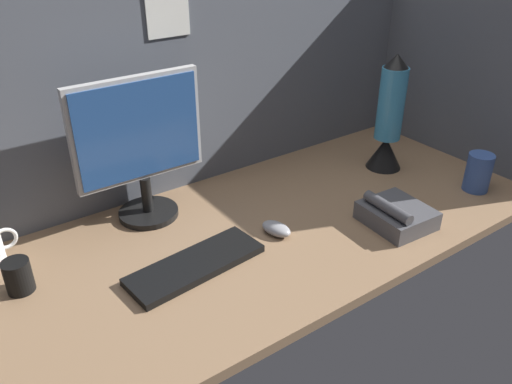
# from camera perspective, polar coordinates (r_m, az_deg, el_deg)

# --- Properties ---
(ground_plane) EXTENTS (1.80, 0.80, 0.03)m
(ground_plane) POSITION_cam_1_polar(r_m,az_deg,el_deg) (1.56, 1.27, -3.86)
(ground_plane) COLOR #8C6B4C
(cubicle_wall_back) EXTENTS (1.80, 0.06, 0.71)m
(cubicle_wall_back) POSITION_cam_1_polar(r_m,az_deg,el_deg) (1.70, -6.32, 12.46)
(cubicle_wall_back) COLOR #565B66
(cubicle_wall_back) RESTS_ON ground_plane
(cubicle_wall_side) EXTENTS (0.05, 0.80, 0.71)m
(cubicle_wall_side) POSITION_cam_1_polar(r_m,az_deg,el_deg) (2.02, 22.36, 13.24)
(cubicle_wall_side) COLOR #565B66
(cubicle_wall_side) RESTS_ON ground_plane
(monitor) EXTENTS (0.39, 0.18, 0.43)m
(monitor) POSITION_cam_1_polar(r_m,az_deg,el_deg) (1.52, -12.67, 5.18)
(monitor) COLOR black
(monitor) RESTS_ON ground_plane
(keyboard) EXTENTS (0.38, 0.17, 0.02)m
(keyboard) POSITION_cam_1_polar(r_m,az_deg,el_deg) (1.38, -6.68, -7.94)
(keyboard) COLOR black
(keyboard) RESTS_ON ground_plane
(mouse) EXTENTS (0.08, 0.11, 0.03)m
(mouse) POSITION_cam_1_polar(r_m,az_deg,el_deg) (1.50, 2.25, -4.06)
(mouse) COLOR #99999E
(mouse) RESTS_ON ground_plane
(mug_ceramic_blue) EXTENTS (0.12, 0.08, 0.13)m
(mug_ceramic_blue) POSITION_cam_1_polar(r_m,az_deg,el_deg) (1.85, 23.32, 2.03)
(mug_ceramic_blue) COLOR #38569E
(mug_ceramic_blue) RESTS_ON ground_plane
(mug_black_travel) EXTENTS (0.07, 0.07, 0.09)m
(mug_black_travel) POSITION_cam_1_polar(r_m,az_deg,el_deg) (1.40, -24.70, -8.42)
(mug_black_travel) COLOR black
(mug_black_travel) RESTS_ON ground_plane
(lava_lamp) EXTENTS (0.13, 0.13, 0.41)m
(lava_lamp) POSITION_cam_1_polar(r_m,az_deg,el_deg) (1.87, 14.40, 7.44)
(lava_lamp) COLOR black
(lava_lamp) RESTS_ON ground_plane
(desk_phone) EXTENTS (0.18, 0.20, 0.09)m
(desk_phone) POSITION_cam_1_polar(r_m,az_deg,el_deg) (1.59, 15.14, -2.43)
(desk_phone) COLOR #4C4C51
(desk_phone) RESTS_ON ground_plane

